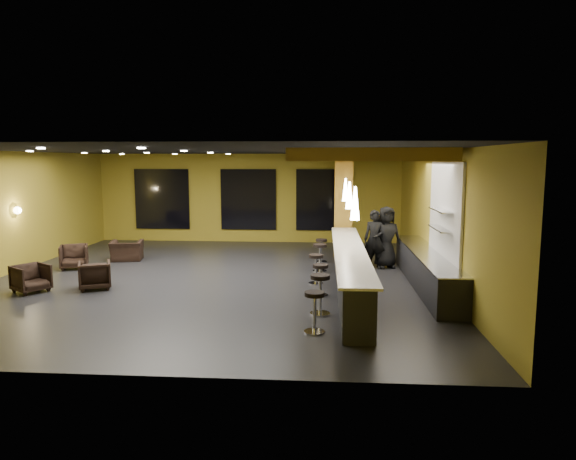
# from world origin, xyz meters

# --- Properties ---
(floor) EXTENTS (12.00, 13.00, 0.10)m
(floor) POSITION_xyz_m (0.00, 0.00, -0.05)
(floor) COLOR black
(floor) RESTS_ON ground
(ceiling) EXTENTS (12.00, 13.00, 0.10)m
(ceiling) POSITION_xyz_m (0.00, 0.00, 3.55)
(ceiling) COLOR black
(wall_back) EXTENTS (12.00, 0.10, 3.50)m
(wall_back) POSITION_xyz_m (0.00, 6.55, 1.75)
(wall_back) COLOR olive
(wall_back) RESTS_ON floor
(wall_front) EXTENTS (12.00, 0.10, 3.50)m
(wall_front) POSITION_xyz_m (0.00, -6.55, 1.75)
(wall_front) COLOR olive
(wall_front) RESTS_ON floor
(wall_left) EXTENTS (0.10, 13.00, 3.50)m
(wall_left) POSITION_xyz_m (-6.05, 0.00, 1.75)
(wall_left) COLOR olive
(wall_left) RESTS_ON floor
(wall_right) EXTENTS (0.10, 13.00, 3.50)m
(wall_right) POSITION_xyz_m (6.05, 0.00, 1.75)
(wall_right) COLOR olive
(wall_right) RESTS_ON floor
(wood_soffit) EXTENTS (3.60, 8.00, 0.28)m
(wood_soffit) POSITION_xyz_m (4.00, 1.00, 3.36)
(wood_soffit) COLOR olive
(wood_soffit) RESTS_ON ceiling
(window_left) EXTENTS (2.20, 0.06, 2.40)m
(window_left) POSITION_xyz_m (-3.50, 6.44, 1.70)
(window_left) COLOR black
(window_left) RESTS_ON wall_back
(window_center) EXTENTS (2.20, 0.06, 2.40)m
(window_center) POSITION_xyz_m (0.00, 6.44, 1.70)
(window_center) COLOR black
(window_center) RESTS_ON wall_back
(window_right) EXTENTS (2.20, 0.06, 2.40)m
(window_right) POSITION_xyz_m (3.00, 6.44, 1.70)
(window_right) COLOR black
(window_right) RESTS_ON wall_back
(tile_backsplash) EXTENTS (0.06, 3.20, 2.40)m
(tile_backsplash) POSITION_xyz_m (5.96, -1.00, 2.00)
(tile_backsplash) COLOR white
(tile_backsplash) RESTS_ON wall_right
(bar_counter) EXTENTS (0.60, 8.00, 1.00)m
(bar_counter) POSITION_xyz_m (3.65, -1.00, 0.50)
(bar_counter) COLOR black
(bar_counter) RESTS_ON floor
(bar_top) EXTENTS (0.78, 8.10, 0.05)m
(bar_top) POSITION_xyz_m (3.65, -1.00, 1.02)
(bar_top) COLOR white
(bar_top) RESTS_ON bar_counter
(prep_counter) EXTENTS (0.70, 6.00, 0.86)m
(prep_counter) POSITION_xyz_m (5.65, -0.50, 0.43)
(prep_counter) COLOR black
(prep_counter) RESTS_ON floor
(prep_top) EXTENTS (0.72, 6.00, 0.03)m
(prep_top) POSITION_xyz_m (5.65, -0.50, 0.89)
(prep_top) COLOR silver
(prep_top) RESTS_ON prep_counter
(wall_shelf_lower) EXTENTS (0.30, 1.50, 0.03)m
(wall_shelf_lower) POSITION_xyz_m (5.82, -1.20, 1.60)
(wall_shelf_lower) COLOR silver
(wall_shelf_lower) RESTS_ON wall_right
(wall_shelf_upper) EXTENTS (0.30, 1.50, 0.03)m
(wall_shelf_upper) POSITION_xyz_m (5.82, -1.20, 2.05)
(wall_shelf_upper) COLOR silver
(wall_shelf_upper) RESTS_ON wall_right
(column) EXTENTS (0.60, 0.60, 3.50)m
(column) POSITION_xyz_m (3.65, 3.60, 1.75)
(column) COLOR #A77A25
(column) RESTS_ON floor
(wall_sconce) EXTENTS (0.22, 0.22, 0.22)m
(wall_sconce) POSITION_xyz_m (-5.88, 0.50, 1.80)
(wall_sconce) COLOR #FFE5B2
(wall_sconce) RESTS_ON wall_left
(pendant_0) EXTENTS (0.20, 0.20, 0.70)m
(pendant_0) POSITION_xyz_m (3.65, -3.00, 2.35)
(pendant_0) COLOR white
(pendant_0) RESTS_ON wood_soffit
(pendant_1) EXTENTS (0.20, 0.20, 0.70)m
(pendant_1) POSITION_xyz_m (3.65, -0.50, 2.35)
(pendant_1) COLOR white
(pendant_1) RESTS_ON wood_soffit
(pendant_2) EXTENTS (0.20, 0.20, 0.70)m
(pendant_2) POSITION_xyz_m (3.65, 2.00, 2.35)
(pendant_2) COLOR white
(pendant_2) RESTS_ON wood_soffit
(staff_a) EXTENTS (0.71, 0.53, 1.77)m
(staff_a) POSITION_xyz_m (4.53, 1.65, 0.88)
(staff_a) COLOR black
(staff_a) RESTS_ON floor
(staff_b) EXTENTS (0.76, 0.60, 1.53)m
(staff_b) POSITION_xyz_m (4.72, 2.14, 0.76)
(staff_b) COLOR black
(staff_b) RESTS_ON floor
(staff_c) EXTENTS (1.03, 0.80, 1.87)m
(staff_c) POSITION_xyz_m (4.89, 1.78, 0.93)
(staff_c) COLOR black
(staff_c) RESTS_ON floor
(armchair_a) EXTENTS (1.04, 1.04, 0.69)m
(armchair_a) POSITION_xyz_m (-4.22, -1.80, 0.35)
(armchair_a) COLOR black
(armchair_a) RESTS_ON floor
(armchair_b) EXTENTS (1.01, 1.02, 0.71)m
(armchair_b) POSITION_xyz_m (-2.78, -1.37, 0.35)
(armchair_b) COLOR black
(armchair_b) RESTS_ON floor
(armchair_c) EXTENTS (1.02, 1.03, 0.72)m
(armchair_c) POSITION_xyz_m (-4.50, 0.97, 0.36)
(armchair_c) COLOR black
(armchair_c) RESTS_ON floor
(armchair_d) EXTENTS (1.13, 1.04, 0.64)m
(armchair_d) POSITION_xyz_m (-3.40, 2.33, 0.32)
(armchair_d) COLOR black
(armchair_d) RESTS_ON floor
(bar_stool_0) EXTENTS (0.40, 0.40, 0.79)m
(bar_stool_0) POSITION_xyz_m (2.85, -4.34, 0.51)
(bar_stool_0) COLOR silver
(bar_stool_0) RESTS_ON floor
(bar_stool_1) EXTENTS (0.43, 0.43, 0.85)m
(bar_stool_1) POSITION_xyz_m (2.94, -3.16, 0.55)
(bar_stool_1) COLOR silver
(bar_stool_1) RESTS_ON floor
(bar_stool_2) EXTENTS (0.39, 0.39, 0.77)m
(bar_stool_2) POSITION_xyz_m (2.93, -1.67, 0.49)
(bar_stool_2) COLOR silver
(bar_stool_2) RESTS_ON floor
(bar_stool_3) EXTENTS (0.40, 0.40, 0.79)m
(bar_stool_3) POSITION_xyz_m (2.81, -0.46, 0.50)
(bar_stool_3) COLOR silver
(bar_stool_3) RESTS_ON floor
(bar_stool_4) EXTENTS (0.41, 0.41, 0.81)m
(bar_stool_4) POSITION_xyz_m (2.90, 1.08, 0.52)
(bar_stool_4) COLOR silver
(bar_stool_4) RESTS_ON floor
(bar_stool_5) EXTENTS (0.38, 0.38, 0.75)m
(bar_stool_5) POSITION_xyz_m (2.93, 2.50, 0.48)
(bar_stool_5) COLOR silver
(bar_stool_5) RESTS_ON floor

